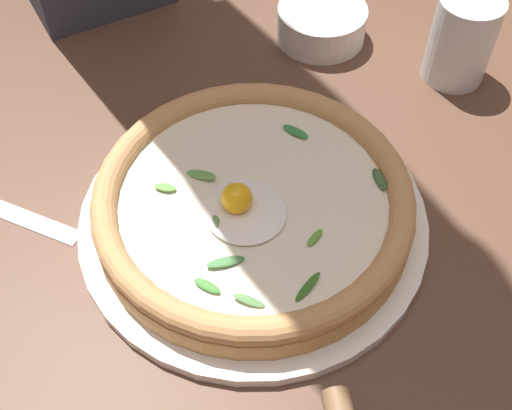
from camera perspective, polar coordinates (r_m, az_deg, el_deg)
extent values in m
cube|color=brown|center=(0.64, 0.51, -1.88)|extent=(2.40, 2.40, 0.03)
cylinder|color=white|center=(0.62, 0.00, -1.48)|extent=(0.33, 0.33, 0.01)
cylinder|color=tan|center=(0.60, 0.00, -0.49)|extent=(0.30, 0.30, 0.02)
torus|color=tan|center=(0.59, 0.00, 0.54)|extent=(0.30, 0.30, 0.02)
cylinder|color=#EFE8CE|center=(0.59, 0.00, 0.30)|extent=(0.25, 0.25, 0.00)
ellipsoid|color=white|center=(0.58, -0.92, -0.55)|extent=(0.08, 0.07, 0.01)
sphere|color=yellow|center=(0.57, -1.40, 0.32)|extent=(0.03, 0.03, 0.03)
ellipsoid|color=#56894C|center=(0.53, -0.63, -8.38)|extent=(0.03, 0.02, 0.01)
ellipsoid|color=#5E884C|center=(0.58, -3.56, -0.81)|extent=(0.03, 0.02, 0.01)
ellipsoid|color=#2F661F|center=(0.54, 4.57, -7.17)|extent=(0.01, 0.03, 0.01)
ellipsoid|color=#327F3D|center=(0.64, 3.50, 6.48)|extent=(0.03, 0.02, 0.00)
ellipsoid|color=#3F8134|center=(0.54, -4.31, -7.10)|extent=(0.03, 0.02, 0.00)
ellipsoid|color=#5D9736|center=(0.57, 5.52, -2.64)|extent=(0.01, 0.02, 0.01)
ellipsoid|color=#447D42|center=(0.55, -2.70, -5.01)|extent=(0.02, 0.03, 0.01)
ellipsoid|color=#5F9A45|center=(0.60, -7.99, 1.55)|extent=(0.02, 0.02, 0.00)
ellipsoid|color=#5B984B|center=(0.61, -4.84, 2.67)|extent=(0.03, 0.02, 0.01)
ellipsoid|color=#375932|center=(0.61, 10.81, 2.26)|extent=(0.03, 0.02, 0.01)
cylinder|color=white|center=(0.81, 5.77, 15.60)|extent=(0.11, 0.11, 0.04)
cube|color=silver|center=(0.67, -20.48, -0.74)|extent=(0.14, 0.08, 0.00)
cylinder|color=silver|center=(0.77, 17.62, 13.72)|extent=(0.07, 0.07, 0.10)
cylinder|color=white|center=(0.79, 17.18, 12.33)|extent=(0.07, 0.07, 0.05)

